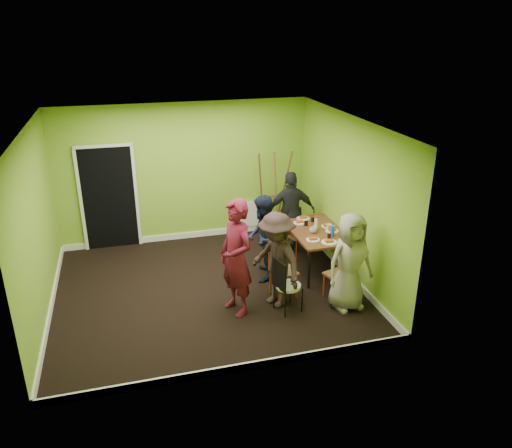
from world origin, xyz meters
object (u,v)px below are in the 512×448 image
Objects in this scene: chair_front_end at (342,272)px; chair_left_near at (279,267)px; chair_bentwood at (285,283)px; orange_bottle at (309,226)px; person_front_end at (350,262)px; blue_bottle at (332,231)px; person_standing at (236,258)px; thermos at (316,224)px; chair_left_far at (273,248)px; person_left_near at (276,260)px; person_back_end at (291,212)px; easel at (273,194)px; person_left_far at (262,238)px; dining_table at (316,233)px; chair_back_end at (294,222)px.

chair_left_near is at bearing 139.13° from chair_front_end.
chair_bentwood is 12.06× the size of orange_bottle.
chair_left_near is at bearing 138.52° from person_front_end.
person_standing reaches higher than blue_bottle.
blue_bottle is at bearing -61.82° from thermos.
person_front_end is (0.94, -0.59, 0.26)m from chair_left_near.
chair_left_near reaches higher than chair_left_far.
chair_bentwood is at bearing -7.92° from person_left_near.
person_back_end reaches higher than thermos.
person_standing reaches higher than chair_left_far.
easel is at bearing 99.79° from thermos.
person_front_end is (-0.18, -1.08, -0.05)m from blue_bottle.
chair_left_far is 1.81m from easel.
chair_front_end is 0.60× the size of person_left_far.
person_front_end reaches higher than dining_table.
blue_bottle is at bearing 85.32° from chair_left_far.
blue_bottle is at bearing 88.54° from chair_back_end.
person_back_end is (0.76, 1.65, 0.27)m from chair_left_near.
chair_bentwood is at bearing 19.60° from person_left_far.
person_left_far is at bearing 26.17° from chair_back_end.
chair_bentwood is (-0.99, -0.08, -0.02)m from chair_front_end.
chair_back_end is at bearing 152.76° from person_left_far.
person_front_end is (0.99, -0.14, 0.29)m from chair_bentwood.
chair_back_end is at bearing 128.88° from person_left_near.
blue_bottle is (0.16, -0.32, 0.15)m from dining_table.
person_front_end reaches higher than thermos.
thermos is 1.41m from person_front_end.
dining_table is at bearing -4.61° from thermos.
chair_left_near is at bearing 124.71° from person_left_near.
chair_left_near is at bearing -139.27° from thermos.
person_back_end is at bearing -82.70° from easel.
person_standing is 0.66m from person_left_near.
chair_back_end is 0.66m from orange_bottle.
easel is at bearing 76.52° from chair_front_end.
chair_left_near and blue_bottle have the same top height.
easel reaches higher than thermos.
person_left_near reaches higher than blue_bottle.
chair_bentwood is at bearing 165.74° from chair_front_end.
chair_left_far is at bearing 129.58° from person_left_far.
chair_bentwood is 1.55m from blue_bottle.
chair_left_far is 0.50× the size of person_standing.
chair_left_far is at bearing 60.41° from person_back_end.
person_left_far is (-0.94, -0.23, -0.03)m from orange_bottle.
chair_front_end is at bearing 57.28° from person_left_near.
dining_table is 1.63m from chair_bentwood.
person_back_end is at bearing 106.99° from blue_bottle.
chair_back_end is at bearing 112.10° from person_back_end.
chair_back_end is 0.59× the size of person_left_far.
chair_bentwood is 3.83× the size of thermos.
chair_left_near is at bearing 44.55° from chair_back_end.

